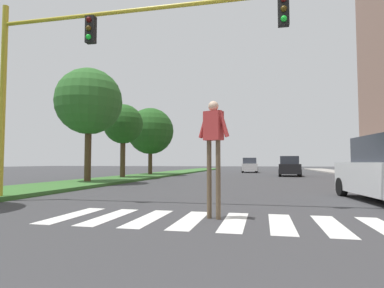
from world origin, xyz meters
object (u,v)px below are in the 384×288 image
(tree_mid, at_px, (89,102))
(pedestrian_performer, at_px, (213,140))
(traffic_light_gantry, at_px, (92,53))
(tree_far, at_px, (123,124))
(tree_distant, at_px, (150,131))
(sedan_distant, at_px, (250,166))
(sedan_midblock, at_px, (289,167))

(tree_mid, relative_size, pedestrian_performer, 2.52)
(traffic_light_gantry, bearing_deg, tree_far, 110.83)
(tree_far, relative_size, tree_distant, 0.88)
(tree_mid, distance_m, pedestrian_performer, 12.89)
(pedestrian_performer, relative_size, sedan_distant, 0.57)
(traffic_light_gantry, distance_m, pedestrian_performer, 5.03)
(sedan_midblock, bearing_deg, tree_mid, -131.64)
(pedestrian_performer, bearing_deg, tree_far, 121.01)
(tree_mid, distance_m, tree_distant, 11.30)
(tree_far, height_order, sedan_distant, tree_far)
(traffic_light_gantry, bearing_deg, tree_distant, 104.82)
(tree_distant, xyz_separation_m, sedan_distant, (8.32, 11.26, -3.20))
(traffic_light_gantry, relative_size, sedan_distant, 2.31)
(traffic_light_gantry, height_order, sedan_distant, traffic_light_gantry)
(sedan_distant, bearing_deg, traffic_light_gantry, -96.26)
(tree_distant, height_order, pedestrian_performer, tree_distant)
(sedan_midblock, bearing_deg, tree_distant, -171.26)
(tree_distant, bearing_deg, sedan_distant, 53.56)
(traffic_light_gantry, bearing_deg, pedestrian_performer, -23.37)
(tree_distant, relative_size, sedan_distant, 1.36)
(traffic_light_gantry, bearing_deg, sedan_midblock, 71.07)
(sedan_midblock, height_order, sedan_distant, sedan_midblock)
(pedestrian_performer, distance_m, sedan_midblock, 22.70)
(sedan_distant, bearing_deg, pedestrian_performer, -89.00)
(traffic_light_gantry, bearing_deg, sedan_distant, 83.74)
(sedan_distant, bearing_deg, tree_mid, -109.24)
(tree_mid, relative_size, traffic_light_gantry, 0.62)
(pedestrian_performer, xyz_separation_m, sedan_midblock, (3.26, 22.45, -0.86))
(traffic_light_gantry, xyz_separation_m, pedestrian_performer, (3.87, -1.67, -2.74))
(traffic_light_gantry, height_order, sedan_midblock, traffic_light_gantry)
(tree_distant, xyz_separation_m, pedestrian_performer, (8.87, -20.58, -2.34))
(tree_mid, xyz_separation_m, pedestrian_performer, (8.42, -9.31, -2.90))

